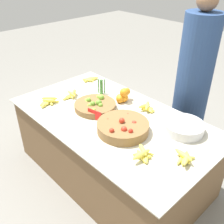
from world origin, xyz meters
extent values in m
plane|color=gray|center=(0.00, 0.00, 0.00)|extent=(12.00, 12.00, 0.00)
cube|color=brown|center=(0.00, 0.00, 0.31)|extent=(1.74, 0.97, 0.63)
cube|color=beige|center=(0.00, 0.00, 0.63)|extent=(1.81, 1.01, 0.01)
cylinder|color=olive|center=(-0.21, -0.01, 0.67)|extent=(0.37, 0.37, 0.05)
sphere|color=#7AB238|center=(-0.24, 0.05, 0.66)|extent=(0.04, 0.04, 0.04)
sphere|color=#6BA333|center=(-0.17, 0.00, 0.71)|extent=(0.05, 0.05, 0.05)
sphere|color=#89BC42|center=(-0.21, -0.07, 0.69)|extent=(0.04, 0.04, 0.04)
sphere|color=#7AB238|center=(-0.14, -0.01, 0.70)|extent=(0.04, 0.04, 0.04)
sphere|color=#89BC42|center=(-0.32, -0.02, 0.68)|extent=(0.04, 0.04, 0.04)
sphere|color=#89BC42|center=(-0.28, 0.09, 0.70)|extent=(0.05, 0.05, 0.05)
sphere|color=#7AB238|center=(-0.29, -0.03, 0.68)|extent=(0.05, 0.05, 0.05)
sphere|color=#7AB238|center=(-0.28, -0.02, 0.71)|extent=(0.04, 0.04, 0.04)
sphere|color=#6BA333|center=(-0.20, -0.04, 0.70)|extent=(0.05, 0.05, 0.05)
sphere|color=#7AB238|center=(-0.13, -0.09, 0.69)|extent=(0.04, 0.04, 0.04)
sphere|color=#7AB238|center=(-0.20, -0.02, 0.67)|extent=(0.05, 0.05, 0.05)
sphere|color=#7AB238|center=(-0.24, 0.09, 0.71)|extent=(0.05, 0.05, 0.05)
cylinder|color=olive|center=(0.21, -0.08, 0.68)|extent=(0.41, 0.41, 0.08)
sphere|color=red|center=(0.13, -0.05, 0.68)|extent=(0.05, 0.05, 0.05)
sphere|color=red|center=(0.30, -0.06, 0.66)|extent=(0.04, 0.04, 0.04)
sphere|color=red|center=(0.25, -0.11, 0.70)|extent=(0.04, 0.04, 0.04)
sphere|color=red|center=(0.20, -0.07, 0.69)|extent=(0.04, 0.04, 0.04)
sphere|color=red|center=(0.30, -0.09, 0.68)|extent=(0.05, 0.05, 0.05)
sphere|color=red|center=(0.13, -0.16, 0.69)|extent=(0.05, 0.05, 0.05)
sphere|color=red|center=(0.09, -0.13, 0.70)|extent=(0.04, 0.04, 0.04)
sphere|color=red|center=(0.26, -0.09, 0.68)|extent=(0.04, 0.04, 0.04)
sphere|color=red|center=(0.20, -0.01, 0.69)|extent=(0.05, 0.05, 0.05)
sphere|color=red|center=(0.14, 0.05, 0.70)|extent=(0.04, 0.04, 0.04)
sphere|color=red|center=(0.22, -0.08, 0.70)|extent=(0.04, 0.04, 0.04)
sphere|color=red|center=(0.09, -0.09, 0.67)|extent=(0.04, 0.04, 0.04)
sphere|color=red|center=(0.18, -0.14, 0.68)|extent=(0.04, 0.04, 0.04)
sphere|color=red|center=(0.25, 0.00, 0.67)|extent=(0.05, 0.05, 0.05)
sphere|color=red|center=(0.20, -0.08, 0.73)|extent=(0.05, 0.05, 0.05)
sphere|color=red|center=(0.24, -0.23, 0.73)|extent=(0.04, 0.04, 0.04)
sphere|color=red|center=(0.33, -0.13, 0.73)|extent=(0.04, 0.04, 0.04)
sphere|color=red|center=(0.21, -0.05, 0.68)|extent=(0.04, 0.04, 0.04)
sphere|color=red|center=(0.26, -0.01, 0.71)|extent=(0.04, 0.04, 0.04)
sphere|color=red|center=(0.28, -0.14, 0.73)|extent=(0.05, 0.05, 0.05)
sphere|color=orange|center=(-0.13, 0.23, 0.68)|extent=(0.07, 0.07, 0.07)
sphere|color=orange|center=(-0.12, 0.27, 0.68)|extent=(0.08, 0.08, 0.08)
sphere|color=orange|center=(-0.14, 0.24, 0.68)|extent=(0.08, 0.08, 0.08)
sphere|color=orange|center=(-0.16, 0.25, 0.68)|extent=(0.07, 0.07, 0.07)
sphere|color=orange|center=(-0.14, 0.32, 0.72)|extent=(0.07, 0.07, 0.07)
sphere|color=orange|center=(-0.12, 0.27, 0.74)|extent=(0.08, 0.08, 0.08)
cylinder|color=silver|center=(0.54, 0.27, 0.68)|extent=(0.31, 0.31, 0.08)
cube|color=red|center=(-0.07, -0.13, 0.69)|extent=(0.14, 0.03, 0.09)
cylinder|color=#428438|center=(-0.40, 0.22, 0.72)|extent=(0.01, 0.01, 0.15)
cylinder|color=#4C8E42|center=(-0.42, 0.22, 0.72)|extent=(0.01, 0.01, 0.15)
cylinder|color=#428438|center=(-0.38, 0.22, 0.72)|extent=(0.01, 0.01, 0.15)
cylinder|color=#4C8E42|center=(-0.39, 0.23, 0.72)|extent=(0.01, 0.01, 0.15)
cylinder|color=#4C8E42|center=(-0.39, 0.23, 0.72)|extent=(0.01, 0.01, 0.15)
cylinder|color=#428438|center=(-0.39, 0.23, 0.72)|extent=(0.01, 0.01, 0.15)
cylinder|color=#4C8E42|center=(-0.38, 0.26, 0.72)|extent=(0.01, 0.01, 0.15)
cylinder|color=#4C8E42|center=(-0.40, 0.23, 0.72)|extent=(0.01, 0.01, 0.15)
cylinder|color=#428438|center=(-0.39, 0.22, 0.72)|extent=(0.01, 0.01, 0.15)
ellipsoid|color=#EFDB4C|center=(0.73, -0.01, 0.66)|extent=(0.15, 0.09, 0.03)
ellipsoid|color=#EFDB4C|center=(0.74, -0.01, 0.66)|extent=(0.09, 0.16, 0.03)
ellipsoid|color=#EFDB4C|center=(0.74, -0.02, 0.66)|extent=(0.10, 0.11, 0.03)
ellipsoid|color=#EFDB4C|center=(0.75, 0.00, 0.65)|extent=(0.09, 0.11, 0.03)
ellipsoid|color=#EFDB4C|center=(0.73, -0.04, 0.65)|extent=(0.05, 0.12, 0.03)
ellipsoid|color=#EFDB4C|center=(0.73, -0.02, 0.69)|extent=(0.16, 0.06, 0.03)
ellipsoid|color=#EFDB4C|center=(0.76, -0.04, 0.68)|extent=(0.08, 0.13, 0.03)
ellipsoid|color=#EFDB4C|center=(-0.55, -0.04, 0.66)|extent=(0.05, 0.13, 0.03)
ellipsoid|color=#EFDB4C|center=(-0.53, -0.03, 0.66)|extent=(0.12, 0.09, 0.03)
ellipsoid|color=#EFDB4C|center=(-0.53, -0.08, 0.65)|extent=(0.03, 0.14, 0.03)
ellipsoid|color=#EFDB4C|center=(-0.53, -0.01, 0.69)|extent=(0.10, 0.11, 0.03)
ellipsoid|color=#EFDB4C|center=(-0.53, -0.04, 0.68)|extent=(0.14, 0.04, 0.03)
ellipsoid|color=#EFDB4C|center=(-0.72, 0.32, 0.66)|extent=(0.04, 0.15, 0.03)
ellipsoid|color=#EFDB4C|center=(-0.71, 0.31, 0.66)|extent=(0.14, 0.09, 0.03)
ellipsoid|color=#EFDB4C|center=(-0.71, 0.34, 0.66)|extent=(0.10, 0.11, 0.03)
ellipsoid|color=#EFDB4C|center=(-0.72, 0.36, 0.66)|extent=(0.11, 0.16, 0.03)
ellipsoid|color=#EFDB4C|center=(-0.57, -0.25, 0.65)|extent=(0.12, 0.14, 0.03)
ellipsoid|color=#EFDB4C|center=(-0.58, -0.27, 0.66)|extent=(0.11, 0.12, 0.03)
ellipsoid|color=#EFDB4C|center=(-0.59, -0.30, 0.66)|extent=(0.09, 0.14, 0.03)
ellipsoid|color=#EFDB4C|center=(-0.57, -0.26, 0.65)|extent=(0.12, 0.06, 0.03)
ellipsoid|color=#EFDB4C|center=(-0.57, -0.31, 0.66)|extent=(0.11, 0.16, 0.04)
ellipsoid|color=#EFDB4C|center=(-0.59, -0.25, 0.69)|extent=(0.13, 0.13, 0.03)
ellipsoid|color=#EFDB4C|center=(-0.57, -0.27, 0.68)|extent=(0.11, 0.11, 0.03)
ellipsoid|color=#EFDB4C|center=(0.52, -0.21, 0.66)|extent=(0.14, 0.08, 0.03)
ellipsoid|color=#EFDB4C|center=(0.55, -0.19, 0.66)|extent=(0.12, 0.12, 0.03)
ellipsoid|color=#EFDB4C|center=(0.52, -0.19, 0.65)|extent=(0.12, 0.13, 0.03)
ellipsoid|color=#EFDB4C|center=(0.54, -0.21, 0.66)|extent=(0.11, 0.10, 0.03)
ellipsoid|color=#EFDB4C|center=(0.50, -0.18, 0.68)|extent=(0.13, 0.09, 0.03)
ellipsoid|color=#EFDB4C|center=(0.53, -0.23, 0.69)|extent=(0.05, 0.16, 0.04)
ellipsoid|color=#EFDB4C|center=(0.14, 0.30, 0.66)|extent=(0.15, 0.06, 0.03)
ellipsoid|color=#EFDB4C|center=(0.16, 0.30, 0.66)|extent=(0.12, 0.07, 0.03)
ellipsoid|color=#EFDB4C|center=(0.14, 0.30, 0.66)|extent=(0.09, 0.11, 0.03)
ellipsoid|color=#EFDB4C|center=(0.11, 0.29, 0.68)|extent=(0.07, 0.12, 0.03)
ellipsoid|color=#EFDB4C|center=(0.13, 0.31, 0.68)|extent=(0.12, 0.15, 0.03)
cylinder|color=navy|center=(0.25, 0.84, 0.71)|extent=(0.33, 0.33, 1.43)
sphere|color=#896042|center=(0.25, 0.84, 1.52)|extent=(0.18, 0.18, 0.18)
camera|label=1|loc=(1.39, -1.30, 1.85)|focal=42.00mm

